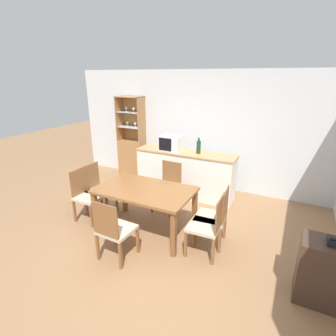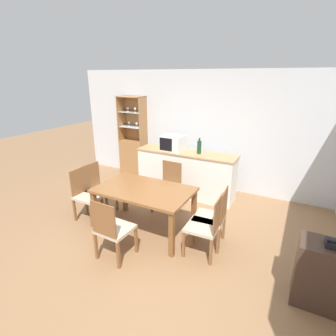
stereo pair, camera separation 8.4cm
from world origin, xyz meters
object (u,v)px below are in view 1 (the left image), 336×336
at_px(microwave, 172,143).
at_px(dining_chair_head_far, 168,187).
at_px(dining_chair_side_left_far, 98,189).
at_px(wine_bottle, 199,147).
at_px(dining_table, 145,194).
at_px(dining_chair_head_near, 115,230).
at_px(display_cabinet, 132,152).
at_px(dining_chair_side_right_far, 214,216).
at_px(dining_chair_side_right_near, 207,226).
at_px(side_cabinet, 328,274).
at_px(dining_chair_side_left_near, 88,195).

bearing_deg(microwave, dining_chair_head_far, -69.21).
xyz_separation_m(dining_chair_side_left_far, wine_bottle, (1.39, 1.44, 0.63)).
relative_size(dining_table, wine_bottle, 4.79).
bearing_deg(dining_chair_side_left_far, dining_chair_head_near, 52.15).
bearing_deg(display_cabinet, microwave, -20.30).
xyz_separation_m(display_cabinet, microwave, (1.35, -0.50, 0.50)).
bearing_deg(dining_chair_side_right_far, wine_bottle, 24.30).
bearing_deg(wine_bottle, dining_chair_side_left_far, -134.13).
xyz_separation_m(display_cabinet, dining_chair_side_right_far, (2.73, -1.94, -0.14)).
xyz_separation_m(dining_chair_side_right_far, microwave, (-1.39, 1.44, 0.64)).
xyz_separation_m(dining_table, dining_chair_side_right_near, (1.09, -0.14, -0.19)).
distance_m(dining_chair_side_left_far, dining_chair_head_far, 1.28).
bearing_deg(side_cabinet, dining_chair_side_left_far, 172.16).
bearing_deg(microwave, dining_table, -79.43).
bearing_deg(microwave, dining_chair_head_near, -82.97).
bearing_deg(dining_chair_head_near, dining_chair_side_left_far, 141.35).
bearing_deg(microwave, side_cabinet, -34.35).
distance_m(dining_table, dining_chair_side_right_near, 1.12).
height_order(dining_chair_side_left_near, wine_bottle, wine_bottle).
distance_m(dining_chair_side_right_far, dining_chair_side_right_near, 0.28).
distance_m(dining_chair_side_left_far, dining_chair_side_right_near, 2.20).
height_order(display_cabinet, microwave, display_cabinet).
bearing_deg(wine_bottle, dining_chair_head_near, -97.28).
xyz_separation_m(dining_chair_side_right_far, dining_chair_head_near, (-1.09, -0.94, 0.00)).
xyz_separation_m(dining_chair_side_right_near, microwave, (-1.39, 1.72, 0.64)).
xyz_separation_m(display_cabinet, dining_chair_head_far, (1.64, -1.28, -0.14)).
xyz_separation_m(dining_table, microwave, (-0.30, 1.58, 0.45)).
distance_m(dining_chair_side_right_near, microwave, 2.30).
bearing_deg(dining_chair_side_left_far, dining_chair_head_far, 123.87).
distance_m(dining_chair_side_left_near, side_cabinet, 3.64).
xyz_separation_m(dining_chair_side_right_near, wine_bottle, (-0.79, 1.71, 0.63)).
bearing_deg(dining_chair_side_left_far, side_cabinet, 85.05).
height_order(microwave, side_cabinet, microwave).
height_order(display_cabinet, dining_chair_side_right_far, display_cabinet).
bearing_deg(dining_chair_side_right_far, dining_chair_head_far, 54.43).
xyz_separation_m(dining_table, dining_chair_side_left_near, (-1.09, -0.14, -0.19)).
bearing_deg(dining_chair_head_near, dining_chair_side_right_far, 42.79).
height_order(dining_table, dining_chair_side_right_far, dining_chair_side_right_far).
height_order(dining_chair_head_near, microwave, microwave).
bearing_deg(wine_bottle, dining_chair_side_left_near, -129.10).
bearing_deg(dining_table, side_cabinet, -8.04).
xyz_separation_m(dining_table, dining_chair_head_near, (-0.00, -0.80, -0.19)).
distance_m(dining_chair_head_far, dining_chair_side_right_near, 1.43).
bearing_deg(dining_chair_side_right_near, dining_table, 80.80).
distance_m(dining_chair_side_right_far, wine_bottle, 1.75).
relative_size(dining_chair_side_right_far, microwave, 2.06).
xyz_separation_m(dining_table, dining_chair_side_right_far, (1.09, 0.14, -0.19)).
distance_m(dining_chair_side_right_far, dining_chair_head_far, 1.27).
relative_size(display_cabinet, dining_chair_head_far, 2.14).
distance_m(dining_chair_side_left_near, dining_chair_side_right_far, 2.20).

